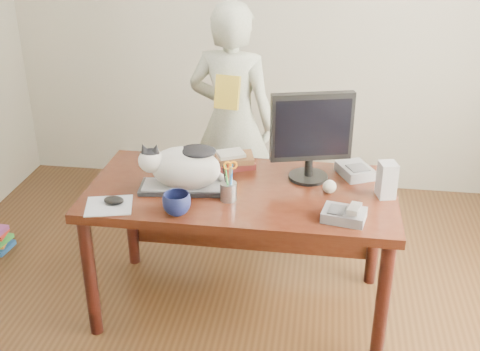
% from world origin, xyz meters
% --- Properties ---
extents(room, '(4.50, 4.50, 4.50)m').
position_xyz_m(room, '(0.00, 0.00, 1.35)').
color(room, black).
rests_on(room, ground).
extents(desk, '(1.60, 0.80, 0.75)m').
position_xyz_m(desk, '(0.00, 0.68, 0.60)').
color(desk, black).
rests_on(desk, ground).
extents(keyboard, '(0.50, 0.23, 0.03)m').
position_xyz_m(keyboard, '(-0.28, 0.55, 0.76)').
color(keyboard, black).
rests_on(keyboard, desk).
extents(cat, '(0.47, 0.27, 0.27)m').
position_xyz_m(cat, '(-0.30, 0.55, 0.89)').
color(cat, silver).
rests_on(cat, keyboard).
extents(monitor, '(0.43, 0.26, 0.49)m').
position_xyz_m(monitor, '(0.34, 0.76, 1.02)').
color(monitor, black).
rests_on(monitor, desk).
extents(pen_cup, '(0.11, 0.11, 0.21)m').
position_xyz_m(pen_cup, '(-0.05, 0.47, 0.81)').
color(pen_cup, gray).
rests_on(pen_cup, desk).
extents(mousepad, '(0.27, 0.25, 0.01)m').
position_xyz_m(mousepad, '(-0.62, 0.32, 0.75)').
color(mousepad, silver).
rests_on(mousepad, desk).
extents(mouse, '(0.12, 0.09, 0.04)m').
position_xyz_m(mouse, '(-0.60, 0.34, 0.77)').
color(mouse, black).
rests_on(mouse, mousepad).
extents(coffee_mug, '(0.19, 0.19, 0.11)m').
position_xyz_m(coffee_mug, '(-0.27, 0.29, 0.80)').
color(coffee_mug, black).
rests_on(coffee_mug, desk).
extents(phone, '(0.22, 0.18, 0.09)m').
position_xyz_m(phone, '(0.53, 0.35, 0.78)').
color(phone, slate).
rests_on(phone, desk).
extents(speaker, '(0.10, 0.11, 0.19)m').
position_xyz_m(speaker, '(0.74, 0.62, 0.84)').
color(speaker, '#AEADB0').
rests_on(speaker, desk).
extents(baseball, '(0.07, 0.07, 0.07)m').
position_xyz_m(baseball, '(0.45, 0.62, 0.79)').
color(baseball, beige).
rests_on(baseball, desk).
extents(book_stack, '(0.28, 0.24, 0.09)m').
position_xyz_m(book_stack, '(-0.09, 0.87, 0.79)').
color(book_stack, '#491413').
rests_on(book_stack, desk).
extents(calculator, '(0.22, 0.25, 0.06)m').
position_xyz_m(calculator, '(0.59, 0.85, 0.78)').
color(calculator, slate).
rests_on(calculator, desk).
extents(person, '(0.63, 0.47, 1.58)m').
position_xyz_m(person, '(-0.18, 1.45, 0.79)').
color(person, silver).
rests_on(person, ground).
extents(held_book, '(0.16, 0.11, 0.21)m').
position_xyz_m(held_book, '(-0.18, 1.28, 1.05)').
color(held_book, gold).
rests_on(held_book, person).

